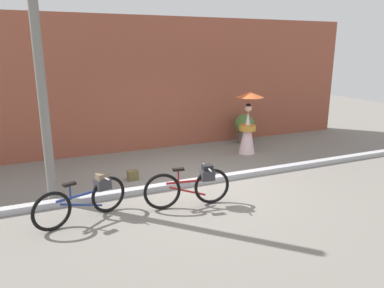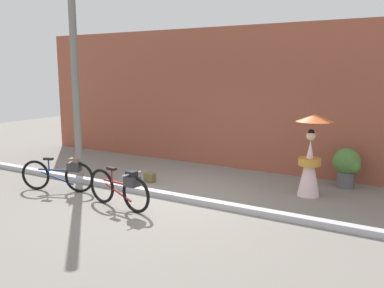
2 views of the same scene
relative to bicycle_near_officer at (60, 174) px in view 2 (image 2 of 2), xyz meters
name	(u,v)px [view 2 (image 2 of 2)]	position (x,y,z in m)	size (l,w,h in m)	color
ground_plane	(172,199)	(2.50, 0.81, -0.41)	(30.00, 30.00, 0.00)	gray
building_wall	(241,98)	(2.50, 4.31, 1.54)	(14.00, 0.40, 3.90)	brown
sidewalk_curb	(172,196)	(2.50, 0.81, -0.35)	(14.00, 0.20, 0.12)	#B2B2B7
bicycle_near_officer	(60,174)	(0.00, 0.00, 0.00)	(1.69, 0.70, 0.79)	black
bicycle_far_side	(121,188)	(1.95, -0.22, 0.01)	(1.71, 0.48, 0.81)	black
person_with_parasol	(311,155)	(4.95, 2.54, 0.50)	(0.81, 0.81, 1.80)	silver
potted_plant_by_door	(347,165)	(5.53, 3.62, 0.13)	(0.64, 0.63, 0.94)	#59595B
backpack_on_pavement	(150,177)	(1.28, 1.65, -0.29)	(0.24, 0.18, 0.23)	brown
utility_pole	(76,83)	(-0.52, 1.09, 1.99)	(0.18, 0.18, 4.80)	slate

